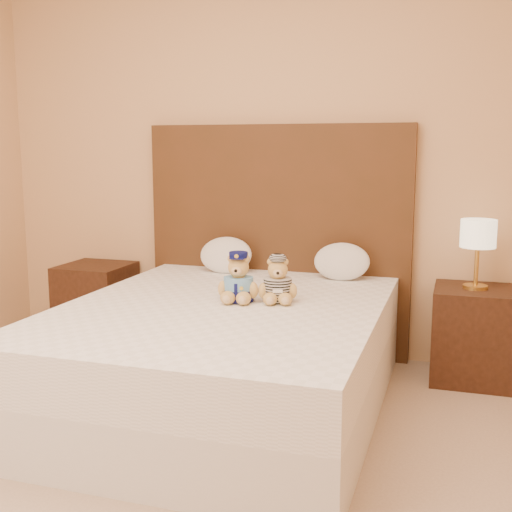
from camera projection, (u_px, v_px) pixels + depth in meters
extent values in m
cube|color=tan|center=(279.00, 148.00, 4.17)|extent=(4.00, 0.04, 2.70)
cube|color=white|center=(224.00, 378.00, 3.38)|extent=(1.60, 2.00, 0.30)
cube|color=white|center=(223.00, 328.00, 3.34)|extent=(1.60, 2.00, 0.25)
cube|color=#4B2B16|center=(277.00, 240.00, 4.23)|extent=(1.75, 0.08, 1.50)
cube|color=#3D2013|center=(97.00, 303.00, 4.49)|extent=(0.45, 0.45, 0.55)
cube|color=#3D2013|center=(472.00, 334.00, 3.74)|extent=(0.45, 0.45, 0.55)
cylinder|color=gold|center=(475.00, 287.00, 3.69)|extent=(0.14, 0.14, 0.02)
cylinder|color=gold|center=(477.00, 265.00, 3.67)|extent=(0.02, 0.02, 0.26)
cylinder|color=#F9EDC3|center=(478.00, 233.00, 3.64)|extent=(0.20, 0.20, 0.16)
ellipsoid|color=white|center=(226.00, 253.00, 4.16)|extent=(0.35, 0.23, 0.25)
ellipsoid|color=white|center=(342.00, 260.00, 3.94)|extent=(0.34, 0.22, 0.24)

